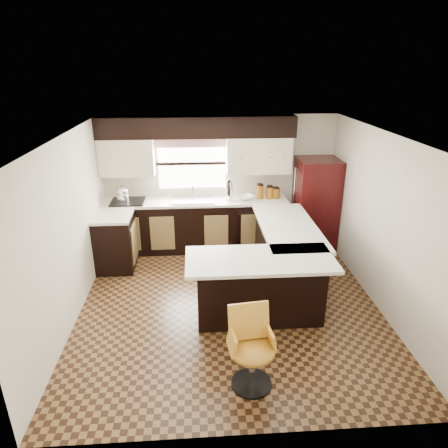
{
  "coord_description": "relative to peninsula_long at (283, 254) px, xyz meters",
  "views": [
    {
      "loc": [
        -0.42,
        -4.9,
        3.25
      ],
      "look_at": [
        -0.04,
        0.45,
        1.06
      ],
      "focal_mm": 32.0,
      "sensor_mm": 36.0,
      "label": 1
    }
  ],
  "objects": [
    {
      "name": "floor",
      "position": [
        -0.9,
        -0.62,
        -0.45
      ],
      "size": [
        4.4,
        4.4,
        0.0
      ],
      "primitive_type": "plane",
      "color": "#49301A",
      "rests_on": "ground"
    },
    {
      "name": "ceiling",
      "position": [
        -0.9,
        -0.62,
        1.95
      ],
      "size": [
        4.4,
        4.4,
        0.0
      ],
      "primitive_type": "plane",
      "rotation": [
        3.14,
        0.0,
        0.0
      ],
      "color": "silver",
      "rests_on": "wall_back"
    },
    {
      "name": "wall_back",
      "position": [
        -0.9,
        1.58,
        0.75
      ],
      "size": [
        4.4,
        0.0,
        4.4
      ],
      "primitive_type": "plane",
      "rotation": [
        1.57,
        0.0,
        0.0
      ],
      "color": "beige",
      "rests_on": "floor"
    },
    {
      "name": "wall_front",
      "position": [
        -0.9,
        -2.83,
        0.75
      ],
      "size": [
        4.4,
        0.0,
        4.4
      ],
      "primitive_type": "plane",
      "rotation": [
        -1.57,
        0.0,
        0.0
      ],
      "color": "beige",
      "rests_on": "floor"
    },
    {
      "name": "wall_left",
      "position": [
        -3.0,
        -0.62,
        0.75
      ],
      "size": [
        0.0,
        4.4,
        4.4
      ],
      "primitive_type": "plane",
      "rotation": [
        1.57,
        0.0,
        1.57
      ],
      "color": "beige",
      "rests_on": "floor"
    },
    {
      "name": "wall_right",
      "position": [
        1.2,
        -0.62,
        0.75
      ],
      "size": [
        0.0,
        4.4,
        4.4
      ],
      "primitive_type": "plane",
      "rotation": [
        1.57,
        0.0,
        -1.57
      ],
      "color": "beige",
      "rests_on": "floor"
    },
    {
      "name": "base_cab_back",
      "position": [
        -1.35,
        1.28,
        0.0
      ],
      "size": [
        3.3,
        0.6,
        0.9
      ],
      "primitive_type": "cube",
      "color": "black",
      "rests_on": "floor"
    },
    {
      "name": "base_cab_left",
      "position": [
        -2.7,
        0.62,
        0.0
      ],
      "size": [
        0.6,
        0.7,
        0.9
      ],
      "primitive_type": "cube",
      "color": "black",
      "rests_on": "floor"
    },
    {
      "name": "counter_back",
      "position": [
        -1.35,
        1.28,
        0.47
      ],
      "size": [
        3.3,
        0.6,
        0.04
      ],
      "primitive_type": "cube",
      "color": "silver",
      "rests_on": "base_cab_back"
    },
    {
      "name": "counter_left",
      "position": [
        -2.7,
        0.62,
        0.47
      ],
      "size": [
        0.6,
        0.7,
        0.04
      ],
      "primitive_type": "cube",
      "color": "silver",
      "rests_on": "base_cab_left"
    },
    {
      "name": "soffit",
      "position": [
        -1.3,
        1.4,
        1.77
      ],
      "size": [
        3.4,
        0.35,
        0.36
      ],
      "primitive_type": "cube",
      "color": "black",
      "rests_on": "wall_back"
    },
    {
      "name": "upper_cab_left",
      "position": [
        -2.52,
        1.4,
        1.27
      ],
      "size": [
        0.94,
        0.35,
        0.64
      ],
      "primitive_type": "cube",
      "color": "beige",
      "rests_on": "wall_back"
    },
    {
      "name": "upper_cab_right",
      "position": [
        -0.22,
        1.4,
        1.27
      ],
      "size": [
        1.14,
        0.35,
        0.64
      ],
      "primitive_type": "cube",
      "color": "beige",
      "rests_on": "wall_back"
    },
    {
      "name": "window_pane",
      "position": [
        -1.4,
        1.56,
        1.1
      ],
      "size": [
        1.2,
        0.02,
        0.9
      ],
      "primitive_type": "cube",
      "color": "white",
      "rests_on": "wall_back"
    },
    {
      "name": "valance",
      "position": [
        -1.4,
        1.52,
        1.49
      ],
      "size": [
        1.3,
        0.06,
        0.18
      ],
      "primitive_type": "cube",
      "color": "#D19B93",
      "rests_on": "wall_back"
    },
    {
      "name": "sink",
      "position": [
        -1.4,
        1.25,
        0.51
      ],
      "size": [
        0.75,
        0.45,
        0.03
      ],
      "primitive_type": "cube",
      "color": "#B2B2B7",
      "rests_on": "counter_back"
    },
    {
      "name": "dishwasher",
      "position": [
        -0.35,
        0.99,
        -0.02
      ],
      "size": [
        0.58,
        0.03,
        0.78
      ],
      "primitive_type": "cube",
      "color": "black",
      "rests_on": "floor"
    },
    {
      "name": "cooktop",
      "position": [
        -2.55,
        1.25,
        0.51
      ],
      "size": [
        0.58,
        0.5,
        0.02
      ],
      "primitive_type": "cube",
      "color": "black",
      "rests_on": "counter_back"
    },
    {
      "name": "peninsula_long",
      "position": [
        0.0,
        0.0,
        0.0
      ],
      "size": [
        0.6,
        1.95,
        0.9
      ],
      "primitive_type": "cube",
      "color": "black",
      "rests_on": "floor"
    },
    {
      "name": "peninsula_return",
      "position": [
        -0.53,
        -0.97,
        0.0
      ],
      "size": [
        1.65,
        0.6,
        0.9
      ],
      "primitive_type": "cube",
      "color": "black",
      "rests_on": "floor"
    },
    {
      "name": "counter_pen_long",
      "position": [
        0.05,
        0.0,
        0.47
      ],
      "size": [
        0.84,
        1.95,
        0.04
      ],
      "primitive_type": "cube",
      "color": "silver",
      "rests_on": "peninsula_long"
    },
    {
      "name": "counter_pen_return",
      "position": [
        -0.55,
        -1.06,
        0.47
      ],
      "size": [
        1.89,
        0.84,
        0.04
      ],
      "primitive_type": "cube",
      "color": "silver",
      "rests_on": "peninsula_return"
    },
    {
      "name": "refrigerator",
      "position": [
        0.82,
        1.2,
        0.39
      ],
      "size": [
        0.72,
        0.69,
        1.68
      ],
      "primitive_type": "cube",
      "color": "black",
      "rests_on": "floor"
    },
    {
      "name": "bar_chair",
      "position": [
        -0.79,
        -2.2,
        0.0
      ],
      "size": [
        0.54,
        0.54,
        0.9
      ],
      "primitive_type": null,
      "rotation": [
        0.0,
        0.0,
        0.12
      ],
      "color": "gold",
      "rests_on": "floor"
    },
    {
      "name": "kettle",
      "position": [
        -2.62,
        1.26,
        0.66
      ],
      "size": [
        0.21,
        0.21,
        0.29
      ],
      "primitive_type": null,
      "color": "silver",
      "rests_on": "cooktop"
    },
    {
      "name": "percolator",
      "position": [
        -0.75,
        1.28,
        0.66
      ],
      "size": [
        0.14,
        0.14,
        0.33
      ],
      "primitive_type": "cylinder",
      "color": "silver",
      "rests_on": "counter_back"
    },
    {
      "name": "mixing_bowl",
      "position": [
        -0.46,
        1.27,
        0.53
      ],
      "size": [
        0.38,
        0.38,
        0.07
      ],
      "primitive_type": "imported",
      "rotation": [
        0.0,
        0.0,
        0.37
      ],
      "color": "white",
      "rests_on": "counter_back"
    },
    {
      "name": "canister_large",
      "position": [
        -0.19,
        1.3,
        0.62
      ],
      "size": [
        0.13,
        0.13,
        0.25
      ],
      "primitive_type": "cylinder",
      "color": "brown",
      "rests_on": "counter_back"
    },
    {
      "name": "canister_med",
      "position": [
        -0.01,
        1.3,
        0.6
      ],
      "size": [
        0.13,
        0.13,
        0.21
      ],
      "primitive_type": "cylinder",
      "color": "brown",
      "rests_on": "counter_back"
    },
    {
      "name": "canister_small",
      "position": [
        0.11,
        1.3,
        0.58
      ],
      "size": [
        0.13,
        0.13,
        0.18
      ],
      "primitive_type": "cylinder",
      "color": "brown",
      "rests_on": "counter_back"
    }
  ]
}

